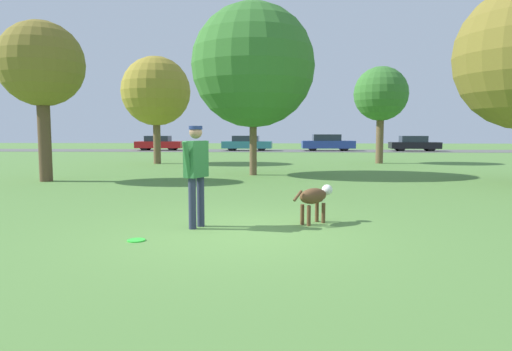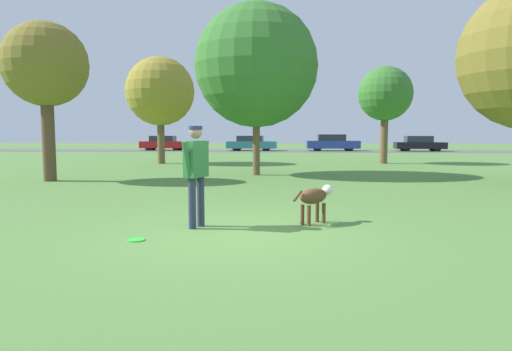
# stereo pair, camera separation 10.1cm
# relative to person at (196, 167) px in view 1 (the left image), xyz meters

# --- Properties ---
(ground_plane) EXTENTS (120.00, 120.00, 0.00)m
(ground_plane) POSITION_rel_person_xyz_m (0.70, -0.35, -1.06)
(ground_plane) COLOR #56843D
(far_road_strip) EXTENTS (120.00, 6.00, 0.01)m
(far_road_strip) POSITION_rel_person_xyz_m (0.70, 32.79, -1.06)
(far_road_strip) COLOR #5B5B59
(far_road_strip) RESTS_ON ground_plane
(person) EXTENTS (0.39, 0.69, 1.77)m
(person) POSITION_rel_person_xyz_m (0.00, 0.00, 0.00)
(person) COLOR #2D334C
(person) RESTS_ON ground_plane
(dog) EXTENTS (0.80, 0.80, 0.69)m
(dog) POSITION_rel_person_xyz_m (2.09, 0.48, -0.58)
(dog) COLOR brown
(dog) RESTS_ON ground_plane
(frisbee) EXTENTS (0.28, 0.28, 0.02)m
(frisbee) POSITION_rel_person_xyz_m (-0.75, -1.02, -1.06)
(frisbee) COLOR #33D838
(frisbee) RESTS_ON ground_plane
(tree_far_right) EXTENTS (2.85, 2.85, 5.10)m
(tree_far_right) POSITION_rel_person_xyz_m (6.75, 16.80, 2.57)
(tree_far_right) COLOR brown
(tree_far_right) RESTS_ON ground_plane
(tree_far_left) EXTENTS (3.58, 3.58, 5.57)m
(tree_far_left) POSITION_rel_person_xyz_m (-5.01, 15.91, 2.70)
(tree_far_left) COLOR brown
(tree_far_left) RESTS_ON ground_plane
(tree_mid_center) EXTENTS (4.69, 4.69, 6.53)m
(tree_mid_center) POSITION_rel_person_xyz_m (0.42, 9.83, 3.11)
(tree_mid_center) COLOR brown
(tree_mid_center) RESTS_ON ground_plane
(tree_near_left) EXTENTS (2.81, 2.81, 5.33)m
(tree_near_left) POSITION_rel_person_xyz_m (-6.47, 7.21, 2.80)
(tree_near_left) COLOR brown
(tree_near_left) RESTS_ON ground_plane
(parked_car_red) EXTENTS (4.18, 1.85, 1.32)m
(parked_car_red) POSITION_rel_person_xyz_m (-9.51, 33.17, -0.41)
(parked_car_red) COLOR red
(parked_car_red) RESTS_ON ground_plane
(parked_car_teal) EXTENTS (4.44, 1.98, 1.34)m
(parked_car_teal) POSITION_rel_person_xyz_m (-1.47, 32.64, -0.40)
(parked_car_teal) COLOR teal
(parked_car_teal) RESTS_ON ground_plane
(parked_car_blue) EXTENTS (4.63, 1.87, 1.46)m
(parked_car_blue) POSITION_rel_person_xyz_m (5.66, 32.76, -0.35)
(parked_car_blue) COLOR #284293
(parked_car_blue) RESTS_ON ground_plane
(parked_car_black) EXTENTS (4.26, 1.87, 1.33)m
(parked_car_black) POSITION_rel_person_xyz_m (13.13, 32.58, -0.41)
(parked_car_black) COLOR black
(parked_car_black) RESTS_ON ground_plane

